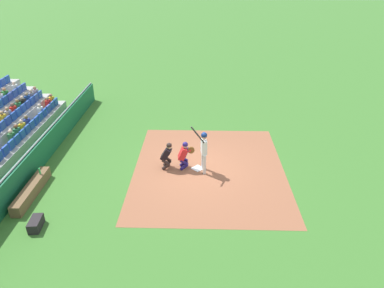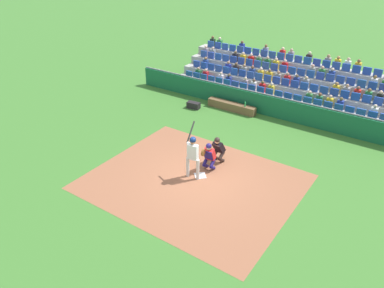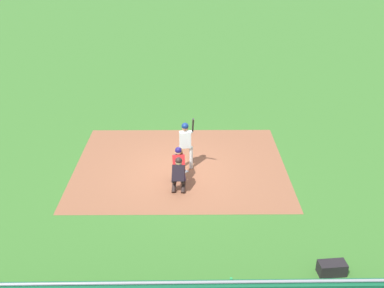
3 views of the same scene
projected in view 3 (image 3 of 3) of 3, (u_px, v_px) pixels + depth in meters
name	position (u px, v px, depth m)	size (l,w,h in m)	color
ground_plane	(180.00, 172.00, 16.53)	(160.00, 160.00, 0.00)	#3A732B
infield_dirt_patch	(180.00, 165.00, 16.98)	(7.90, 6.50, 0.01)	#92593D
home_plate_marker	(180.00, 171.00, 16.52)	(0.44, 0.44, 0.02)	white
batter_at_plate	(185.00, 141.00, 16.25)	(0.61, 0.69, 2.25)	silver
catcher_crouching	(179.00, 162.00, 15.69)	(0.49, 0.74, 1.29)	navy
home_plate_umpire	(179.00, 173.00, 15.04)	(0.49, 0.53, 1.25)	#2D201D
water_bottle_on_bench	(231.00, 282.00, 10.58)	(0.07, 0.07, 0.27)	green
equipment_duffel_bag	(332.00, 268.00, 11.60)	(0.72, 0.36, 0.35)	black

